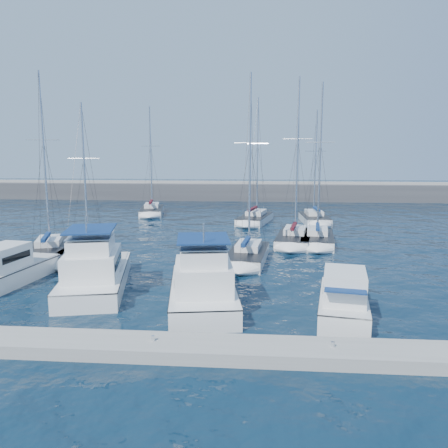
# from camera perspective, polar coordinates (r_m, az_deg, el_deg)

# --- Properties ---
(ground) EXTENTS (220.00, 220.00, 0.00)m
(ground) POSITION_cam_1_polar(r_m,az_deg,el_deg) (30.99, -4.36, -7.52)
(ground) COLOR black
(ground) RESTS_ON ground
(breakwater) EXTENTS (160.00, 6.00, 4.45)m
(breakwater) POSITION_cam_1_polar(r_m,az_deg,el_deg) (81.79, 1.26, 3.94)
(breakwater) COLOR #424244
(breakwater) RESTS_ON ground
(dock) EXTENTS (40.00, 2.20, 0.60)m
(dock) POSITION_cam_1_polar(r_m,az_deg,el_deg) (20.80, -9.21, -15.58)
(dock) COLOR gray
(dock) RESTS_ON ground
(dock_cleat_centre) EXTENTS (0.16, 0.16, 0.25)m
(dock_cleat_centre) POSITION_cam_1_polar(r_m,az_deg,el_deg) (20.62, -9.24, -14.51)
(dock_cleat_centre) COLOR silver
(dock_cleat_centre) RESTS_ON dock
(dock_cleat_near_stbd) EXTENTS (0.16, 0.16, 0.25)m
(dock_cleat_near_stbd) POSITION_cam_1_polar(r_m,az_deg,el_deg) (20.36, 14.03, -15.01)
(dock_cleat_near_stbd) COLOR silver
(dock_cleat_near_stbd) RESTS_ON dock
(motor_yacht_port_outer) EXTENTS (3.62, 7.60, 3.20)m
(motor_yacht_port_outer) POSITION_cam_1_polar(r_m,az_deg,el_deg) (33.69, -26.13, -5.43)
(motor_yacht_port_outer) COLOR silver
(motor_yacht_port_outer) RESTS_ON ground
(motor_yacht_port_inner) EXTENTS (5.89, 10.70, 4.69)m
(motor_yacht_port_inner) POSITION_cam_1_polar(r_m,az_deg,el_deg) (30.12, -16.47, -6.15)
(motor_yacht_port_inner) COLOR white
(motor_yacht_port_inner) RESTS_ON ground
(motor_yacht_stbd_inner) EXTENTS (5.17, 9.49, 4.69)m
(motor_yacht_stbd_inner) POSITION_cam_1_polar(r_m,az_deg,el_deg) (26.06, -2.74, -8.23)
(motor_yacht_stbd_inner) COLOR white
(motor_yacht_stbd_inner) RESTS_ON ground
(motor_yacht_stbd_outer) EXTENTS (3.68, 6.94, 3.20)m
(motor_yacht_stbd_outer) POSITION_cam_1_polar(r_m,az_deg,el_deg) (25.14, 15.35, -9.70)
(motor_yacht_stbd_outer) COLOR silver
(motor_yacht_stbd_outer) RESTS_ON ground
(sailboat_mid_a) EXTENTS (5.49, 8.54, 16.06)m
(sailboat_mid_a) POSITION_cam_1_polar(r_m,az_deg,el_deg) (41.06, -21.88, -3.15)
(sailboat_mid_a) COLOR white
(sailboat_mid_a) RESTS_ON ground
(sailboat_mid_b) EXTENTS (3.69, 8.84, 13.43)m
(sailboat_mid_b) POSITION_cam_1_polar(r_m,az_deg,el_deg) (39.69, -17.64, -3.38)
(sailboat_mid_b) COLOR silver
(sailboat_mid_b) RESTS_ON ground
(sailboat_mid_c) EXTENTS (3.75, 7.77, 15.56)m
(sailboat_mid_c) POSITION_cam_1_polar(r_m,az_deg,el_deg) (36.33, 3.13, -4.05)
(sailboat_mid_c) COLOR white
(sailboat_mid_c) RESTS_ON ground
(sailboat_mid_d) EXTENTS (4.41, 8.46, 16.40)m
(sailboat_mid_d) POSITION_cam_1_polar(r_m,az_deg,el_deg) (43.82, 9.18, -1.80)
(sailboat_mid_d) COLOR white
(sailboat_mid_d) RESTS_ON ground
(sailboat_mid_e) EXTENTS (3.99, 7.86, 15.84)m
(sailboat_mid_e) POSITION_cam_1_polar(r_m,az_deg,el_deg) (43.85, 12.08, -1.88)
(sailboat_mid_e) COLOR white
(sailboat_mid_e) RESTS_ON ground
(sailboat_back_a) EXTENTS (4.36, 8.37, 15.61)m
(sailboat_back_a) POSITION_cam_1_polar(r_m,az_deg,el_deg) (63.83, -9.41, 1.75)
(sailboat_back_a) COLOR white
(sailboat_back_a) RESTS_ON ground
(sailboat_back_b) EXTENTS (4.94, 8.65, 15.96)m
(sailboat_back_b) POSITION_cam_1_polar(r_m,az_deg,el_deg) (55.82, 4.10, 0.74)
(sailboat_back_b) COLOR silver
(sailboat_back_b) RESTS_ON ground
(sailboat_back_c) EXTENTS (3.48, 7.56, 14.43)m
(sailboat_back_c) POSITION_cam_1_polar(r_m,az_deg,el_deg) (56.72, 11.72, 0.69)
(sailboat_back_c) COLOR white
(sailboat_back_c) RESTS_ON ground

